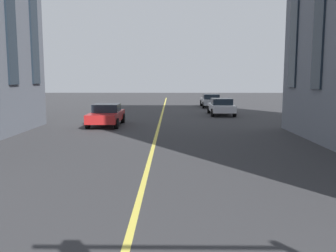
% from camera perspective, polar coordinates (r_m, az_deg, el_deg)
% --- Properties ---
extents(lane_centre_line, '(80.00, 0.16, 0.01)m').
position_cam_1_polar(lane_centre_line, '(16.40, -2.26, -3.01)').
color(lane_centre_line, '#D8C64C').
rests_on(lane_centre_line, ground_plane).
extents(car_red_near, '(4.40, 1.95, 1.37)m').
position_cam_1_polar(car_red_near, '(23.45, -9.66, 1.79)').
color(car_red_near, '#B21E1E').
rests_on(car_red_near, ground_plane).
extents(car_white_far, '(4.40, 1.95, 1.37)m').
position_cam_1_polar(car_white_far, '(30.19, 8.37, 3.07)').
color(car_white_far, silver).
rests_on(car_white_far, ground_plane).
extents(car_silver_oncoming, '(4.40, 1.95, 1.37)m').
position_cam_1_polar(car_silver_oncoming, '(38.22, 6.72, 4.01)').
color(car_silver_oncoming, '#B7BABF').
rests_on(car_silver_oncoming, ground_plane).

